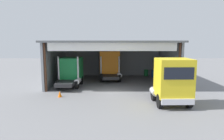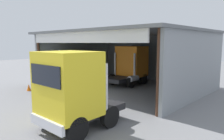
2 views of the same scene
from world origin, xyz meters
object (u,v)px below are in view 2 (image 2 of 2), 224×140
object	(u,v)px
truck_orange_center_right_bay	(131,64)
tool_cart	(202,85)
truck_green_right_bay	(74,67)
traffic_cone	(29,88)
oil_drum	(194,82)
truck_yellow_left_bay	(72,89)

from	to	relation	value
truck_orange_center_right_bay	tool_cart	xyz separation A→B (m)	(6.43, 1.94, -1.47)
truck_green_right_bay	truck_orange_center_right_bay	xyz separation A→B (m)	(4.37, 3.75, 0.29)
truck_orange_center_right_bay	traffic_cone	xyz separation A→B (m)	(-4.46, -8.49, -1.69)
oil_drum	traffic_cone	world-z (taller)	oil_drum
tool_cart	traffic_cone	xyz separation A→B (m)	(-10.89, -10.43, -0.22)
truck_orange_center_right_bay	tool_cart	distance (m)	6.87
traffic_cone	tool_cart	bearing A→B (deg)	43.78
truck_green_right_bay	oil_drum	xyz separation A→B (m)	(9.68, 6.56, -1.22)
truck_yellow_left_bay	truck_green_right_bay	bearing A→B (deg)	-38.65
traffic_cone	oil_drum	bearing A→B (deg)	49.19
truck_yellow_left_bay	tool_cart	world-z (taller)	truck_yellow_left_bay
truck_yellow_left_bay	traffic_cone	distance (m)	9.94
oil_drum	tool_cart	distance (m)	1.43
truck_green_right_bay	traffic_cone	distance (m)	4.95
traffic_cone	truck_orange_center_right_bay	bearing A→B (deg)	62.29
truck_orange_center_right_bay	traffic_cone	world-z (taller)	truck_orange_center_right_bay
truck_green_right_bay	truck_orange_center_right_bay	size ratio (longest dim) A/B	1.03
truck_green_right_bay	truck_orange_center_right_bay	world-z (taller)	truck_orange_center_right_bay
truck_orange_center_right_bay	truck_yellow_left_bay	world-z (taller)	truck_orange_center_right_bay
truck_yellow_left_bay	tool_cart	distance (m)	12.95
truck_orange_center_right_bay	traffic_cone	bearing A→B (deg)	-122.02
truck_green_right_bay	oil_drum	world-z (taller)	truck_green_right_bay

